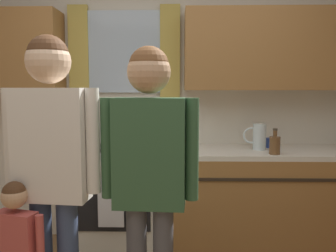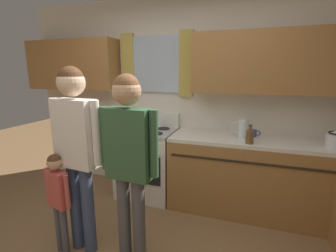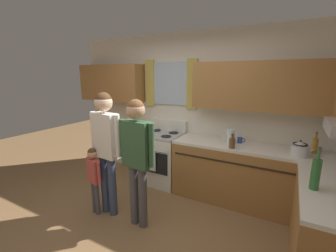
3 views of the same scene
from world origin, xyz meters
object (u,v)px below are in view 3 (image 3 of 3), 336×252
object	(u,v)px
stove_oven	(161,157)
adult_in_plaid	(137,149)
bottle_oil_amber	(315,145)
bottle_wine_green	(316,173)
water_pitcher	(230,136)
small_child	(94,173)
mug_cobalt_blue	(240,140)
bottle_squat_brown	(232,143)
stovetop_kettle	(300,149)
adult_holding_child	(106,140)

from	to	relation	value
stove_oven	adult_in_plaid	size ratio (longest dim) A/B	0.67
bottle_oil_amber	adult_in_plaid	bearing A→B (deg)	-146.36
bottle_wine_green	water_pitcher	size ratio (longest dim) A/B	1.79
water_pitcher	small_child	size ratio (longest dim) A/B	0.23
water_pitcher	small_child	xyz separation A→B (m)	(-1.51, -1.27, -0.41)
mug_cobalt_blue	water_pitcher	distance (m)	0.18
bottle_squat_brown	adult_in_plaid	world-z (taller)	adult_in_plaid
bottle_oil_amber	adult_in_plaid	size ratio (longest dim) A/B	0.18
bottle_squat_brown	water_pitcher	bearing A→B (deg)	110.56
bottle_wine_green	stovetop_kettle	xyz separation A→B (m)	(-0.10, 0.91, -0.06)
bottle_wine_green	bottle_oil_amber	bearing A→B (deg)	86.22
stove_oven	water_pitcher	xyz separation A→B (m)	(1.20, -0.01, 0.54)
bottle_squat_brown	mug_cobalt_blue	size ratio (longest dim) A/B	1.79
stovetop_kettle	bottle_oil_amber	bearing A→B (deg)	49.54
stove_oven	adult_in_plaid	world-z (taller)	adult_in_plaid
mug_cobalt_blue	small_child	size ratio (longest dim) A/B	0.12
bottle_wine_green	adult_holding_child	xyz separation A→B (m)	(-2.34, -0.14, 0.01)
bottle_wine_green	bottle_oil_amber	distance (m)	1.11
bottle_oil_amber	small_child	distance (m)	2.94
bottle_wine_green	bottle_oil_amber	world-z (taller)	bottle_wine_green
bottle_wine_green	adult_holding_child	size ratio (longest dim) A/B	0.23
bottle_oil_amber	small_child	world-z (taller)	bottle_oil_amber
water_pitcher	adult_holding_child	bearing A→B (deg)	-139.15
bottle_oil_amber	water_pitcher	size ratio (longest dim) A/B	1.30
bottle_wine_green	bottle_oil_amber	xyz separation A→B (m)	(0.07, 1.11, -0.04)
bottle_oil_amber	adult_holding_child	bearing A→B (deg)	-152.65
mug_cobalt_blue	adult_holding_child	size ratio (longest dim) A/B	0.07
stovetop_kettle	adult_in_plaid	world-z (taller)	adult_in_plaid
bottle_oil_amber	stovetop_kettle	distance (m)	0.27
stove_oven	small_child	world-z (taller)	stove_oven
small_child	bottle_oil_amber	bearing A→B (deg)	27.70
bottle_squat_brown	stovetop_kettle	xyz separation A→B (m)	(0.82, 0.09, 0.02)
stovetop_kettle	adult_holding_child	size ratio (longest dim) A/B	0.16
stovetop_kettle	small_child	xyz separation A→B (m)	(-2.40, -1.15, -0.40)
mug_cobalt_blue	bottle_wine_green	bearing A→B (deg)	-52.33
bottle_squat_brown	small_child	bearing A→B (deg)	-146.28
bottle_oil_amber	mug_cobalt_blue	distance (m)	0.94
bottle_wine_green	mug_cobalt_blue	world-z (taller)	bottle_wine_green
bottle_oil_amber	adult_holding_child	world-z (taller)	adult_holding_child
bottle_squat_brown	stove_oven	bearing A→B (deg)	170.30
bottle_squat_brown	bottle_oil_amber	world-z (taller)	bottle_oil_amber
bottle_squat_brown	mug_cobalt_blue	world-z (taller)	bottle_squat_brown
stovetop_kettle	adult_in_plaid	size ratio (longest dim) A/B	0.17
mug_cobalt_blue	stovetop_kettle	world-z (taller)	stovetop_kettle
bottle_oil_amber	stovetop_kettle	world-z (taller)	bottle_oil_amber
stove_oven	bottle_oil_amber	bearing A→B (deg)	1.93
bottle_oil_amber	stovetop_kettle	size ratio (longest dim) A/B	1.04
bottle_wine_green	water_pitcher	bearing A→B (deg)	134.17
mug_cobalt_blue	bottle_oil_amber	bearing A→B (deg)	-0.91
bottle_wine_green	water_pitcher	distance (m)	1.43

